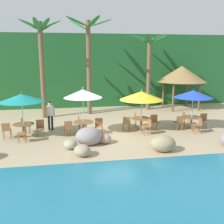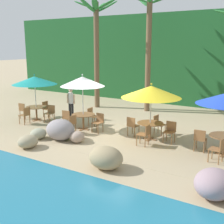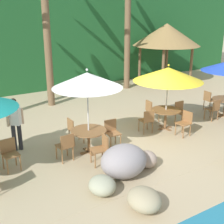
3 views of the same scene
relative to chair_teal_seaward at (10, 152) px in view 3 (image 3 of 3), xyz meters
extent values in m
plane|color=tan|center=(3.96, -0.16, -0.51)|extent=(120.00, 120.00, 0.00)
cube|color=tan|center=(3.96, -0.16, -0.51)|extent=(18.00, 5.20, 0.01)
cube|color=#1E5628|center=(3.96, 8.84, 2.49)|extent=(28.00, 2.40, 6.00)
ellipsoid|color=#9B9D82|center=(1.56, -2.39, -0.29)|extent=(0.64, 0.72, 0.45)
ellipsoid|color=tan|center=(2.05, -3.40, -0.26)|extent=(0.73, 0.85, 0.50)
ellipsoid|color=gray|center=(2.45, -1.98, -0.07)|extent=(1.27, 1.07, 0.88)
ellipsoid|color=#A18A7A|center=(3.28, -1.90, -0.28)|extent=(0.60, 0.61, 0.48)
cylinder|color=olive|center=(0.20, -0.25, -0.29)|extent=(0.04, 0.04, 0.45)
cylinder|color=olive|center=(-0.15, -0.28, -0.29)|extent=(0.04, 0.04, 0.45)
cylinder|color=olive|center=(0.17, 0.10, -0.29)|extent=(0.04, 0.04, 0.45)
cylinder|color=olive|center=(-0.19, 0.07, -0.29)|extent=(0.04, 0.04, 0.45)
cube|color=olive|center=(0.01, -0.09, -0.05)|extent=(0.46, 0.46, 0.03)
cube|color=olive|center=(-0.01, 0.11, 0.15)|extent=(0.42, 0.07, 0.42)
cylinder|color=silver|center=(2.33, -0.23, 0.68)|extent=(0.04, 0.04, 2.39)
cone|color=white|center=(2.33, -0.23, 1.78)|extent=(2.07, 2.07, 0.45)
sphere|color=white|center=(2.33, -0.23, 2.08)|extent=(0.07, 0.07, 0.07)
cube|color=brown|center=(2.33, -0.23, -0.50)|extent=(0.60, 0.12, 0.03)
cube|color=brown|center=(2.33, -0.23, -0.50)|extent=(0.12, 0.60, 0.03)
cylinder|color=brown|center=(2.33, -0.23, -0.14)|extent=(0.09, 0.09, 0.71)
cylinder|color=brown|center=(2.33, -0.23, 0.21)|extent=(1.10, 1.10, 0.03)
cylinder|color=olive|center=(3.35, -0.48, -0.29)|extent=(0.04, 0.04, 0.45)
cylinder|color=olive|center=(2.99, -0.45, -0.29)|extent=(0.04, 0.04, 0.45)
cylinder|color=olive|center=(3.37, -0.12, -0.29)|extent=(0.04, 0.04, 0.45)
cylinder|color=olive|center=(3.01, -0.10, -0.29)|extent=(0.04, 0.04, 0.45)
cube|color=olive|center=(3.18, -0.29, -0.05)|extent=(0.45, 0.45, 0.03)
cube|color=olive|center=(3.19, -0.09, 0.15)|extent=(0.42, 0.06, 0.42)
cylinder|color=olive|center=(2.48, 0.81, -0.29)|extent=(0.04, 0.04, 0.45)
cylinder|color=olive|center=(2.49, 0.45, -0.29)|extent=(0.04, 0.04, 0.45)
cylinder|color=olive|center=(2.13, 0.80, -0.29)|extent=(0.04, 0.04, 0.45)
cylinder|color=olive|center=(2.14, 0.44, -0.29)|extent=(0.04, 0.04, 0.45)
cube|color=olive|center=(2.31, 0.62, -0.05)|extent=(0.43, 0.43, 0.03)
cube|color=olive|center=(2.11, 0.62, 0.15)|extent=(0.05, 0.42, 0.42)
cylinder|color=olive|center=(1.29, -0.15, -0.29)|extent=(0.04, 0.04, 0.45)
cylinder|color=olive|center=(1.65, -0.11, -0.29)|extent=(0.04, 0.04, 0.45)
cylinder|color=olive|center=(1.33, -0.50, -0.29)|extent=(0.04, 0.04, 0.45)
cylinder|color=olive|center=(1.68, -0.47, -0.29)|extent=(0.04, 0.04, 0.45)
cube|color=olive|center=(1.49, -0.31, -0.05)|extent=(0.46, 0.46, 0.03)
cube|color=olive|center=(1.51, -0.51, 0.15)|extent=(0.42, 0.08, 0.42)
cylinder|color=olive|center=(2.01, -1.22, -0.29)|extent=(0.04, 0.04, 0.45)
cylinder|color=olive|center=(2.06, -0.87, -0.29)|extent=(0.04, 0.04, 0.45)
cylinder|color=olive|center=(2.36, -1.27, -0.29)|extent=(0.04, 0.04, 0.45)
cylinder|color=olive|center=(2.41, -0.92, -0.29)|extent=(0.04, 0.04, 0.45)
cube|color=olive|center=(2.21, -1.07, -0.05)|extent=(0.48, 0.48, 0.03)
cube|color=olive|center=(2.41, -1.10, 0.15)|extent=(0.10, 0.42, 0.42)
cylinder|color=silver|center=(5.66, 0.04, 0.56)|extent=(0.04, 0.04, 2.16)
cone|color=yellow|center=(5.66, 0.04, 1.54)|extent=(2.48, 2.48, 0.49)
sphere|color=yellow|center=(5.66, 0.04, 1.86)|extent=(0.07, 0.07, 0.07)
cube|color=brown|center=(5.66, 0.04, -0.50)|extent=(0.60, 0.12, 0.03)
cube|color=brown|center=(5.66, 0.04, -0.50)|extent=(0.12, 0.60, 0.03)
cylinder|color=brown|center=(5.66, 0.04, -0.14)|extent=(0.09, 0.09, 0.71)
cylinder|color=brown|center=(5.66, 0.04, 0.21)|extent=(1.10, 1.10, 0.03)
cylinder|color=olive|center=(6.69, -0.14, -0.29)|extent=(0.04, 0.04, 0.45)
cylinder|color=olive|center=(6.34, -0.14, -0.29)|extent=(0.04, 0.04, 0.45)
cylinder|color=olive|center=(6.69, 0.22, -0.29)|extent=(0.04, 0.04, 0.45)
cylinder|color=olive|center=(6.33, 0.22, -0.29)|extent=(0.04, 0.04, 0.45)
cube|color=olive|center=(6.51, 0.04, -0.05)|extent=(0.42, 0.42, 0.03)
cube|color=olive|center=(6.51, 0.24, 0.15)|extent=(0.42, 0.04, 0.42)
cylinder|color=olive|center=(5.95, 1.04, -0.29)|extent=(0.04, 0.04, 0.45)
cylinder|color=olive|center=(5.91, 0.69, -0.29)|extent=(0.04, 0.04, 0.45)
cylinder|color=olive|center=(5.59, 1.08, -0.29)|extent=(0.04, 0.04, 0.45)
cylinder|color=olive|center=(5.55, 0.72, -0.29)|extent=(0.04, 0.04, 0.45)
cube|color=olive|center=(5.75, 0.88, -0.05)|extent=(0.46, 0.46, 0.03)
cube|color=olive|center=(5.55, 0.90, 0.15)|extent=(0.08, 0.42, 0.42)
cylinder|color=olive|center=(4.66, 0.33, -0.29)|extent=(0.04, 0.04, 0.45)
cylinder|color=olive|center=(5.02, 0.29, -0.29)|extent=(0.04, 0.04, 0.45)
cylinder|color=olive|center=(4.62, -0.03, -0.29)|extent=(0.04, 0.04, 0.45)
cylinder|color=olive|center=(4.98, -0.07, -0.29)|extent=(0.04, 0.04, 0.45)
cube|color=olive|center=(4.82, 0.13, -0.05)|extent=(0.46, 0.46, 0.03)
cube|color=olive|center=(4.80, -0.07, 0.15)|extent=(0.42, 0.08, 0.42)
cylinder|color=olive|center=(5.57, -1.00, -0.29)|extent=(0.04, 0.04, 0.45)
cylinder|color=olive|center=(5.54, -0.65, -0.29)|extent=(0.04, 0.04, 0.45)
cylinder|color=olive|center=(5.92, -0.97, -0.29)|extent=(0.04, 0.04, 0.45)
cylinder|color=olive|center=(5.89, -0.62, -0.29)|extent=(0.04, 0.04, 0.45)
cube|color=olive|center=(5.73, -0.81, -0.05)|extent=(0.45, 0.45, 0.03)
cube|color=olive|center=(5.93, -0.80, 0.15)|extent=(0.07, 0.42, 0.42)
cube|color=brown|center=(8.70, -0.18, -0.50)|extent=(0.60, 0.12, 0.03)
cube|color=brown|center=(8.70, -0.18, -0.50)|extent=(0.12, 0.60, 0.03)
cylinder|color=olive|center=(8.98, 0.83, -0.29)|extent=(0.04, 0.04, 0.45)
cylinder|color=olive|center=(8.94, 0.47, -0.29)|extent=(0.04, 0.04, 0.45)
cylinder|color=olive|center=(8.62, 0.86, -0.29)|extent=(0.04, 0.04, 0.45)
cylinder|color=olive|center=(8.59, 0.51, -0.29)|extent=(0.04, 0.04, 0.45)
cube|color=olive|center=(8.78, 0.67, -0.05)|extent=(0.46, 0.46, 0.03)
cube|color=olive|center=(8.58, 0.69, 0.15)|extent=(0.08, 0.42, 0.42)
cylinder|color=olive|center=(7.66, -0.05, -0.29)|extent=(0.04, 0.04, 0.45)
cylinder|color=olive|center=(8.02, -0.03, -0.29)|extent=(0.04, 0.04, 0.45)
cylinder|color=olive|center=(7.68, -0.41, -0.29)|extent=(0.04, 0.04, 0.45)
cylinder|color=olive|center=(8.04, -0.39, -0.29)|extent=(0.04, 0.04, 0.45)
cube|color=olive|center=(7.85, -0.22, -0.05)|extent=(0.44, 0.44, 0.03)
cube|color=olive|center=(7.86, -0.42, 0.15)|extent=(0.42, 0.06, 0.42)
cylinder|color=brown|center=(3.14, 5.08, 2.83)|extent=(0.32, 0.32, 6.69)
cylinder|color=brown|center=(7.91, 5.87, 2.33)|extent=(0.32, 0.32, 5.70)
cylinder|color=brown|center=(9.57, 6.92, 0.59)|extent=(0.16, 0.16, 2.20)
cylinder|color=brown|center=(11.73, 6.92, 0.59)|extent=(0.16, 0.16, 2.20)
cylinder|color=brown|center=(9.57, 4.76, 0.59)|extent=(0.16, 0.16, 2.20)
cylinder|color=brown|center=(11.73, 4.76, 0.59)|extent=(0.16, 0.16, 2.20)
cone|color=olive|center=(10.65, 5.84, 2.31)|extent=(3.92, 3.92, 1.26)
cylinder|color=#232328|center=(0.41, 1.09, -0.08)|extent=(0.13, 0.13, 0.86)
cylinder|color=#232328|center=(0.59, 1.09, -0.08)|extent=(0.13, 0.13, 0.86)
cube|color=white|center=(0.50, 1.09, 0.64)|extent=(0.39, 0.37, 0.58)
cylinder|color=#D6AD89|center=(0.28, 1.09, 0.59)|extent=(0.08, 0.08, 0.50)
cylinder|color=#D6AD89|center=(0.72, 1.09, 0.59)|extent=(0.08, 0.08, 0.50)
sphere|color=#D6AD89|center=(0.50, 1.09, 1.05)|extent=(0.21, 0.21, 0.21)
sphere|color=black|center=(0.50, 1.09, 1.10)|extent=(0.18, 0.18, 0.18)
camera|label=1|loc=(1.41, -14.51, 3.81)|focal=43.05mm
camera|label=2|loc=(10.56, -10.87, 3.40)|focal=46.84mm
camera|label=3|loc=(-1.57, -7.89, 3.73)|focal=48.73mm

